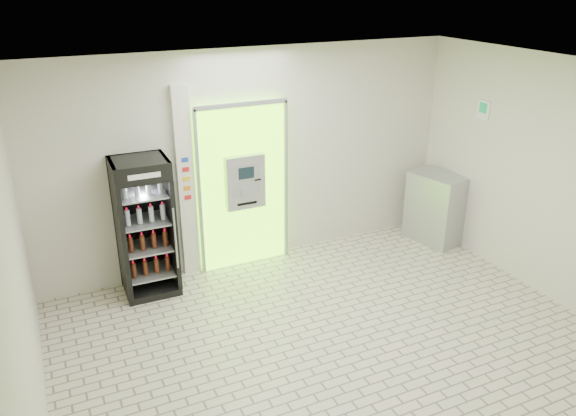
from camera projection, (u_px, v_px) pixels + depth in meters
ground at (340, 351)px, 6.21m from camera, size 6.00×6.00×0.00m
room_shell at (347, 197)px, 5.50m from camera, size 6.00×6.00×6.00m
atm_assembly at (243, 185)px, 7.70m from camera, size 1.30×0.24×2.33m
pillar at (186, 184)px, 7.37m from camera, size 0.22×0.11×2.60m
beverage_cooler at (146, 230)px, 7.09m from camera, size 0.69×0.65×1.81m
steel_cabinet at (436, 208)px, 8.60m from camera, size 0.72×0.91×1.08m
exit_sign at (483, 110)px, 7.72m from camera, size 0.02×0.22×0.26m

